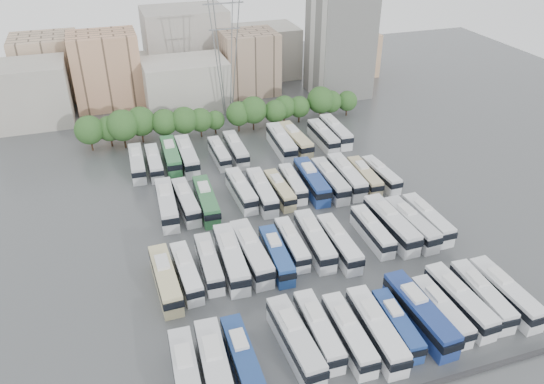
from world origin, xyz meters
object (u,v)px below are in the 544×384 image
object	(u,v)px
bus_r0_s11	(459,300)
bus_r3_s6	(236,149)
bus_r1_s6	(292,243)
bus_r2_s5	(241,190)
apartment_tower	(340,44)
bus_r0_s8	(397,324)
bus_r3_s3	(187,155)
bus_r0_s12	(482,295)
bus_r2_s7	(279,189)
bus_r0_s10	(441,310)
bus_r3_s1	(154,162)
bus_r1_s0	(165,279)
bus_r2_s11	(346,176)
electricity_pylon	(225,40)
bus_r1_s12	(411,223)
bus_r1_s4	(251,252)
bus_r1_s10	(372,231)
bus_r1_s7	(314,240)
bus_r1_s8	(339,243)
bus_r2_s2	(186,201)
bus_r2_s9	(312,181)
bus_r1_s1	(186,272)
bus_r0_s13	(505,293)
bus_r3_s13	(335,131)
bus_r0_s7	(376,329)
bus_r0_s5	(318,330)
bus_r1_s13	(427,219)
bus_r1_s2	(209,263)
bus_r1_s11	(391,224)
bus_r0_s0	(187,377)
bus_r1_s5	(276,255)
bus_r0_s1	(216,370)
bus_r2_s10	(330,180)
bus_r3_s12	(323,136)
bus_r3_s9	(281,142)
bus_r1_s3	(231,258)
bus_r2_s8	(293,183)
bus_r2_s1	(167,204)
bus_r3_s10	(295,140)
bus_r3_s0	(137,163)
bus_r0_s4	(295,340)
bus_r3_s5	(219,153)
bus_r2_s12	(364,176)
bus_r0_s2	(243,359)
bus_r2_s13	(381,174)

from	to	relation	value
bus_r0_s11	bus_r3_s6	world-z (taller)	bus_r0_s11
bus_r1_s6	bus_r2_s5	size ratio (longest dim) A/B	0.91
apartment_tower	bus_r0_s8	distance (m)	88.37
bus_r3_s3	bus_r0_s12	bearing A→B (deg)	-59.89
bus_r2_s7	bus_r0_s10	bearing A→B (deg)	-75.85
bus_r3_s1	bus_r3_s3	bearing A→B (deg)	4.03
bus_r1_s0	bus_r2_s11	bearing A→B (deg)	25.77
electricity_pylon	bus_r1_s12	size ratio (longest dim) A/B	2.63
bus_r0_s8	bus_r1_s4	size ratio (longest dim) A/B	0.81
bus_r0_s8	bus_r1_s10	bearing A→B (deg)	74.12
bus_r1_s7	bus_r1_s8	world-z (taller)	bus_r1_s7
bus_r1_s12	bus_r2_s2	distance (m)	37.73
bus_r2_s5	bus_r3_s1	world-z (taller)	bus_r2_s5
bus_r2_s9	bus_r3_s6	world-z (taller)	bus_r2_s9
bus_r1_s1	bus_r2_s5	size ratio (longest dim) A/B	0.94
bus_r0_s13	bus_r1_s0	distance (m)	46.00
bus_r3_s1	bus_r3_s13	xyz separation A→B (m)	(39.63, 2.10, 0.18)
bus_r0_s7	bus_r0_s5	bearing A→B (deg)	163.53
bus_r1_s13	bus_r1_s10	bearing A→B (deg)	179.70
bus_r1_s7	bus_r1_s2	bearing A→B (deg)	-176.24
bus_r0_s12	bus_r1_s11	distance (m)	18.77
bus_r0_s0	bus_r1_s6	size ratio (longest dim) A/B	1.14
bus_r1_s5	bus_r2_s11	distance (m)	27.16
bus_r0_s1	bus_r2_s10	distance (m)	46.98
bus_r1_s12	bus_r3_s12	distance (m)	35.48
bus_r0_s1	bus_r3_s9	size ratio (longest dim) A/B	0.99
bus_r2_s11	bus_r1_s0	bearing A→B (deg)	-150.29
apartment_tower	bus_r1_s3	distance (m)	79.04
bus_r1_s13	bus_r2_s7	xyz separation A→B (m)	(-19.70, 16.74, -0.16)
bus_r1_s0	bus_r2_s8	world-z (taller)	bus_r1_s0
bus_r0_s10	bus_r1_s11	xyz separation A→B (m)	(3.42, 19.17, 0.37)
bus_r0_s13	bus_r2_s1	bearing A→B (deg)	136.19
bus_r3_s10	bus_r3_s0	bearing A→B (deg)	177.55
electricity_pylon	bus_r0_s5	world-z (taller)	electricity_pylon
bus_r1_s5	bus_r1_s4	bearing A→B (deg)	160.60
bus_r1_s3	bus_r1_s6	bearing A→B (deg)	8.59
apartment_tower	bus_r3_s10	size ratio (longest dim) A/B	1.94
bus_r0_s7	bus_r1_s5	distance (m)	19.43
electricity_pylon	bus_r1_s10	size ratio (longest dim) A/B	2.95
bus_r1_s1	bus_r1_s5	bearing A→B (deg)	-3.27
bus_r1_s10	bus_r2_s10	xyz separation A→B (m)	(0.05, 16.79, 0.22)
apartment_tower	bus_r0_s12	size ratio (longest dim) A/B	2.16
bus_r1_s4	bus_r2_s10	distance (m)	25.88
bus_r1_s12	bus_r1_s13	xyz separation A→B (m)	(3.28, 0.44, -0.09)
electricity_pylon	bus_r0_s4	size ratio (longest dim) A/B	2.59
bus_r0_s1	bus_r3_s5	size ratio (longest dim) A/B	1.23
bus_r2_s12	bus_r2_s5	bearing A→B (deg)	177.49
bus_r0_s2	bus_r0_s4	distance (m)	6.76
bus_r2_s7	bus_r2_s13	distance (m)	19.96
bus_r1_s4	bus_r1_s7	xyz separation A→B (m)	(10.10, 0.12, -0.09)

